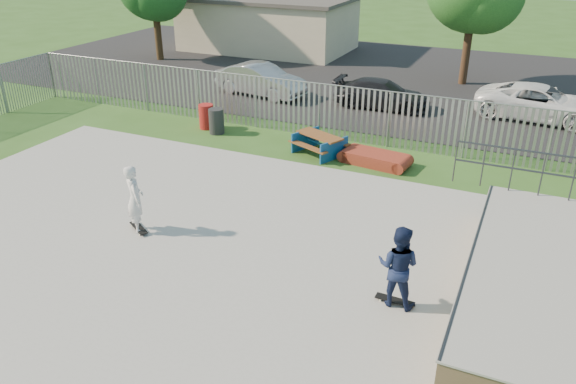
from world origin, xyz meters
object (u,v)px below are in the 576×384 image
at_px(trash_bin_red, 206,117).
at_px(car_white, 540,103).
at_px(trash_bin_grey, 216,121).
at_px(car_silver, 261,80).
at_px(picnic_table, 319,144).
at_px(funbox, 375,158).
at_px(skater_navy, 398,266).
at_px(skater_white, 135,199).
at_px(car_dark, 382,94).

xyz_separation_m(trash_bin_red, car_white, (11.61, 6.46, 0.23)).
xyz_separation_m(trash_bin_red, trash_bin_grey, (0.65, -0.33, 0.00)).
distance_m(car_silver, car_white, 11.90).
height_order(picnic_table, funbox, picnic_table).
xyz_separation_m(picnic_table, trash_bin_red, (-4.97, 0.73, 0.11)).
bearing_deg(trash_bin_grey, picnic_table, -5.28).
distance_m(picnic_table, trash_bin_grey, 4.34).
bearing_deg(car_white, funbox, 153.73).
xyz_separation_m(funbox, skater_navy, (2.59, -7.33, 0.83)).
distance_m(trash_bin_red, car_white, 13.28).
xyz_separation_m(car_white, skater_white, (-8.71, -14.31, 0.32)).
bearing_deg(skater_navy, trash_bin_red, -38.70).
height_order(car_white, skater_navy, skater_navy).
height_order(picnic_table, skater_navy, skater_navy).
height_order(trash_bin_grey, car_dark, car_dark).
distance_m(picnic_table, car_white, 9.79).
height_order(car_silver, skater_navy, skater_navy).
bearing_deg(picnic_table, car_dark, 109.54).
distance_m(picnic_table, trash_bin_red, 5.02).
bearing_deg(car_dark, funbox, -167.36).
distance_m(trash_bin_grey, car_silver, 5.44).
distance_m(funbox, skater_white, 8.17).
relative_size(trash_bin_red, skater_white, 0.54).
height_order(funbox, trash_bin_grey, trash_bin_grey).
bearing_deg(trash_bin_red, trash_bin_grey, -27.17).
bearing_deg(trash_bin_red, funbox, -6.67).
xyz_separation_m(trash_bin_red, car_silver, (-0.21, 5.03, 0.26)).
xyz_separation_m(car_silver, skater_navy, (9.76, -13.18, 0.29)).
bearing_deg(skater_white, trash_bin_grey, -31.85).
xyz_separation_m(picnic_table, car_dark, (0.43, 6.14, 0.26)).
distance_m(car_dark, skater_navy, 14.18).
height_order(trash_bin_red, car_dark, car_dark).
bearing_deg(skater_navy, car_silver, -51.70).
xyz_separation_m(trash_bin_red, skater_white, (2.89, -7.85, 0.55)).
relative_size(picnic_table, skater_white, 1.19).
relative_size(funbox, skater_navy, 1.17).
height_order(picnic_table, car_dark, car_dark).
xyz_separation_m(skater_navy, skater_white, (-6.66, 0.30, 0.00)).
relative_size(trash_bin_red, skater_navy, 0.54).
bearing_deg(skater_navy, skater_white, -0.78).
bearing_deg(picnic_table, car_silver, 155.50).
distance_m(trash_bin_red, trash_bin_grey, 0.73).
relative_size(picnic_table, funbox, 1.01).
bearing_deg(car_silver, trash_bin_grey, -161.39).
bearing_deg(funbox, car_dark, 111.49).
bearing_deg(skater_white, car_dark, -59.16).
distance_m(car_dark, skater_white, 13.50).
relative_size(funbox, trash_bin_grey, 2.17).
relative_size(car_dark, car_white, 0.83).
distance_m(skater_navy, skater_white, 6.67).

